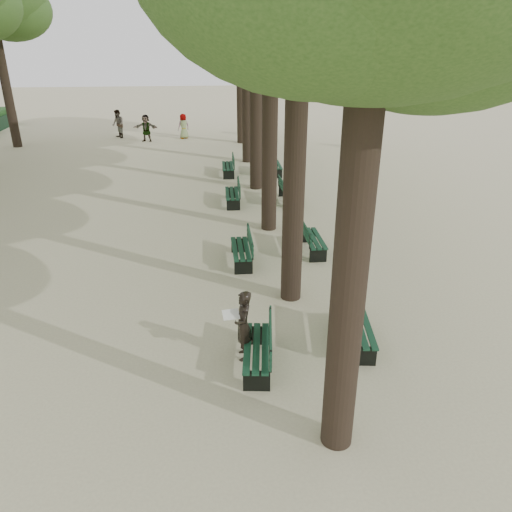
{
  "coord_description": "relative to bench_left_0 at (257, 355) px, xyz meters",
  "views": [
    {
      "loc": [
        -0.42,
        -8.26,
        6.27
      ],
      "look_at": [
        0.6,
        3.0,
        1.2
      ],
      "focal_mm": 35.0,
      "sensor_mm": 36.0,
      "label": 1
    }
  ],
  "objects": [
    {
      "name": "pedestrian_c",
      "position": [
        8.52,
        20.32,
        0.61
      ],
      "size": [
        0.37,
        1.04,
        1.77
      ],
      "primitive_type": "imported",
      "rotation": [
        0.0,
        0.0,
        4.7
      ],
      "color": "#262628",
      "rests_on": "ground"
    },
    {
      "name": "tree_central_4",
      "position": [
        1.13,
        17.85,
        7.38
      ],
      "size": [
        6.0,
        6.0,
        9.95
      ],
      "color": "#33261C",
      "rests_on": "ground"
    },
    {
      "name": "tree_central_5",
      "position": [
        1.13,
        22.85,
        7.38
      ],
      "size": [
        6.0,
        6.0,
        9.95
      ],
      "color": "#33261C",
      "rests_on": "ground"
    },
    {
      "name": "bench_right_3",
      "position": [
        2.27,
        15.18,
        0.0
      ],
      "size": [
        0.58,
        1.8,
        0.92
      ],
      "color": "black",
      "rests_on": "ground"
    },
    {
      "name": "bench_right_1",
      "position": [
        2.27,
        5.68,
        0.0
      ],
      "size": [
        0.6,
        1.81,
        0.92
      ],
      "color": "black",
      "rests_on": "ground"
    },
    {
      "name": "bench_right_2",
      "position": [
        2.27,
        10.73,
        0.0
      ],
      "size": [
        0.64,
        1.82,
        0.92
      ],
      "color": "black",
      "rests_on": "ground"
    },
    {
      "name": "ground",
      "position": [
        -0.37,
        -0.15,
        -0.27
      ],
      "size": [
        120.0,
        120.0,
        0.0
      ],
      "primitive_type": "plane",
      "color": "beige",
      "rests_on": "ground"
    },
    {
      "name": "pedestrian_a",
      "position": [
        -6.69,
        25.09,
        0.62
      ],
      "size": [
        0.76,
        0.92,
        1.78
      ],
      "primitive_type": "imported",
      "rotation": [
        0.0,
        0.0,
        5.27
      ],
      "color": "#262628",
      "rests_on": "ground"
    },
    {
      "name": "pedestrian_d",
      "position": [
        -2.48,
        24.53,
        0.51
      ],
      "size": [
        0.82,
        0.65,
        1.56
      ],
      "primitive_type": "imported",
      "rotation": [
        0.0,
        0.0,
        3.67
      ],
      "color": "#262628",
      "rests_on": "ground"
    },
    {
      "name": "bench_left_0",
      "position": [
        0.0,
        0.0,
        0.0
      ],
      "size": [
        0.77,
        1.85,
        0.92
      ],
      "color": "black",
      "rests_on": "ground"
    },
    {
      "name": "pedestrian_b",
      "position": [
        2.62,
        24.9,
        0.57
      ],
      "size": [
        1.13,
        0.79,
        1.69
      ],
      "primitive_type": "imported",
      "rotation": [
        0.0,
        0.0,
        3.6
      ],
      "color": "#262628",
      "rests_on": "ground"
    },
    {
      "name": "bench_left_1",
      "position": [
        0.0,
        5.08,
        0.0
      ],
      "size": [
        0.59,
        1.8,
        0.92
      ],
      "color": "black",
      "rests_on": "ground"
    },
    {
      "name": "bench_right_0",
      "position": [
        2.27,
        0.6,
        0.0
      ],
      "size": [
        0.77,
        1.85,
        0.92
      ],
      "color": "black",
      "rests_on": "ground"
    },
    {
      "name": "man_with_map",
      "position": [
        -0.26,
        0.34,
        0.5
      ],
      "size": [
        0.61,
        0.63,
        1.54
      ],
      "color": "black",
      "rests_on": "ground"
    },
    {
      "name": "bench_left_3",
      "position": [
        0.0,
        15.16,
        0.0
      ],
      "size": [
        0.58,
        1.8,
        0.92
      ],
      "color": "black",
      "rests_on": "ground"
    },
    {
      "name": "bench_left_2",
      "position": [
        0.0,
        10.66,
        0.0
      ],
      "size": [
        0.59,
        1.81,
        0.92
      ],
      "color": "black",
      "rests_on": "ground"
    },
    {
      "name": "pedestrian_e",
      "position": [
        -4.78,
        23.81,
        0.55
      ],
      "size": [
        1.56,
        0.62,
        1.64
      ],
      "primitive_type": "imported",
      "rotation": [
        0.0,
        0.0,
        6.09
      ],
      "color": "#262628",
      "rests_on": "ground"
    }
  ]
}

